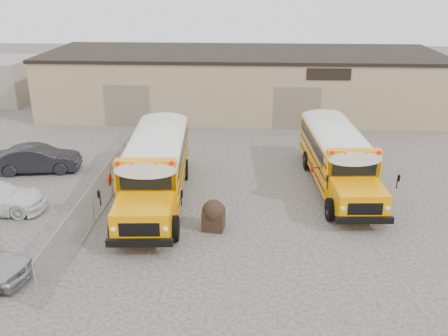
# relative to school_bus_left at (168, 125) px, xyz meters

# --- Properties ---
(ground) EXTENTS (120.00, 120.00, 0.00)m
(ground) POSITION_rel_school_bus_left_xyz_m (4.21, -9.51, -1.80)
(ground) COLOR #32302E
(ground) RESTS_ON ground
(warehouse) EXTENTS (30.20, 10.20, 4.67)m
(warehouse) POSITION_rel_school_bus_left_xyz_m (4.21, 10.49, 0.57)
(warehouse) COLOR tan
(warehouse) RESTS_ON ground
(chainlink_fence) EXTENTS (0.07, 18.07, 1.81)m
(chainlink_fence) POSITION_rel_school_bus_left_xyz_m (-1.79, -6.51, -0.90)
(chainlink_fence) COLOR #95979D
(chainlink_fence) RESTS_ON ground
(school_bus_left) EXTENTS (3.39, 10.77, 3.11)m
(school_bus_left) POSITION_rel_school_bus_left_xyz_m (0.00, 0.00, 0.00)
(school_bus_left) COLOR #FB9700
(school_bus_left) RESTS_ON ground
(school_bus_right) EXTENTS (3.19, 10.16, 2.93)m
(school_bus_right) POSITION_rel_school_bus_left_xyz_m (9.07, 1.76, -0.10)
(school_bus_right) COLOR #FF9800
(school_bus_right) RESTS_ON ground
(tarp_bundle) EXTENTS (0.99, 0.99, 1.35)m
(tarp_bundle) POSITION_rel_school_bus_left_xyz_m (3.47, -9.67, -1.11)
(tarp_bundle) COLOR black
(tarp_bundle) RESTS_ON ground
(car_dark) EXTENTS (4.72, 2.30, 1.49)m
(car_dark) POSITION_rel_school_bus_left_xyz_m (-6.70, -3.51, -1.05)
(car_dark) COLOR black
(car_dark) RESTS_ON ground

